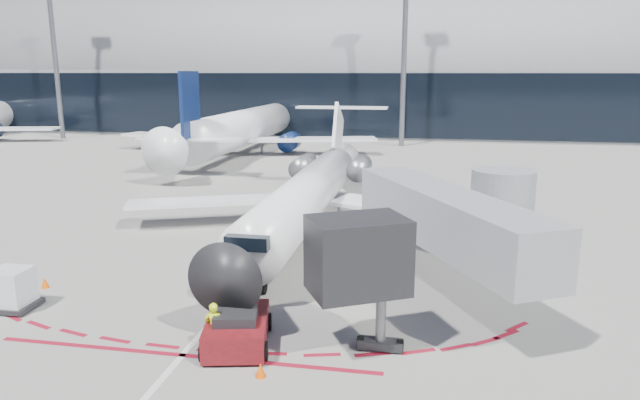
% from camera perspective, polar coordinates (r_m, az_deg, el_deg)
% --- Properties ---
extents(ground, '(260.00, 260.00, 0.00)m').
position_cam_1_polar(ground, '(31.14, -5.04, -5.41)').
color(ground, gray).
rests_on(ground, ground).
extents(apron_centerline, '(0.25, 40.00, 0.01)m').
position_cam_1_polar(apron_centerline, '(32.98, -4.12, -4.34)').
color(apron_centerline, silver).
rests_on(apron_centerline, ground).
extents(apron_stop_bar, '(14.00, 0.25, 0.01)m').
position_cam_1_polar(apron_stop_bar, '(21.12, -13.60, -14.85)').
color(apron_stop_bar, maroon).
rests_on(apron_stop_bar, ground).
extents(terminal_building, '(150.00, 24.15, 24.00)m').
position_cam_1_polar(terminal_building, '(93.83, 5.63, 11.94)').
color(terminal_building, gray).
rests_on(terminal_building, ground).
extents(jet_bridge, '(10.03, 15.20, 4.90)m').
position_cam_1_polar(jet_bridge, '(26.41, 13.96, -2.26)').
color(jet_bridge, '#999BA1').
rests_on(jet_bridge, ground).
extents(light_mast_west, '(0.70, 0.70, 25.00)m').
position_cam_1_polar(light_mast_west, '(93.12, -25.01, 13.29)').
color(light_mast_west, slate).
rests_on(light_mast_west, ground).
extents(light_mast_centre, '(0.70, 0.70, 25.00)m').
position_cam_1_polar(light_mast_centre, '(76.62, 8.43, 14.69)').
color(light_mast_centre, slate).
rests_on(light_mast_centre, ground).
extents(regional_jet, '(23.97, 29.56, 7.40)m').
position_cam_1_polar(regional_jet, '(35.11, -0.94, 0.90)').
color(regional_jet, white).
rests_on(regional_jet, ground).
extents(pushback_tug, '(2.90, 5.52, 1.40)m').
position_cam_1_polar(pushback_tug, '(21.20, -8.28, -12.65)').
color(pushback_tug, '#500B13').
rests_on(pushback_tug, ground).
extents(ramp_worker, '(0.71, 0.51, 1.82)m').
position_cam_1_polar(ramp_worker, '(20.78, -10.54, -12.40)').
color(ramp_worker, '#E7FF1A').
rests_on(ramp_worker, ground).
extents(uld_container, '(1.87, 1.60, 1.74)m').
position_cam_1_polar(uld_container, '(27.03, -28.47, -7.88)').
color(uld_container, black).
rests_on(uld_container, ground).
extents(safety_cone_left, '(0.36, 0.36, 0.49)m').
position_cam_1_polar(safety_cone_left, '(29.13, -25.82, -7.46)').
color(safety_cone_left, '#FD5605').
rests_on(safety_cone_left, ground).
extents(safety_cone_right, '(0.36, 0.36, 0.50)m').
position_cam_1_polar(safety_cone_right, '(19.29, -5.97, -16.55)').
color(safety_cone_right, '#FD5605').
rests_on(safety_cone_right, ground).
extents(bg_airliner_1, '(37.62, 39.83, 12.17)m').
position_cam_1_polar(bg_airliner_1, '(69.93, -7.64, 9.66)').
color(bg_airliner_1, white).
rests_on(bg_airliner_1, ground).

